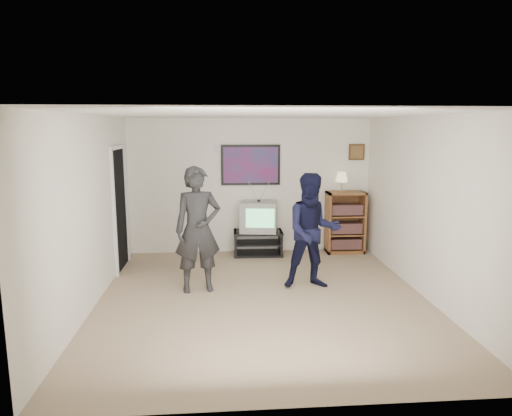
{
  "coord_description": "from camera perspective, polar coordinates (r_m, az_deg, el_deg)",
  "views": [
    {
      "loc": [
        -0.57,
        -5.96,
        2.34
      ],
      "look_at": [
        -0.04,
        0.72,
        1.15
      ],
      "focal_mm": 32.0,
      "sensor_mm": 36.0,
      "label": 1
    }
  ],
  "objects": [
    {
      "name": "crt_television",
      "position": [
        8.38,
        0.35,
        -1.05
      ],
      "size": [
        0.73,
        0.65,
        0.55
      ],
      "primitive_type": null,
      "rotation": [
        0.0,
        0.0,
        -0.16
      ],
      "color": "#969792",
      "rests_on": "media_stand"
    },
    {
      "name": "doorway",
      "position": [
        7.86,
        -16.71,
        -0.18
      ],
      "size": [
        0.03,
        0.85,
        2.0
      ],
      "primitive_type": "cube",
      "color": "black",
      "rests_on": "room_shell"
    },
    {
      "name": "controller_left",
      "position": [
        6.68,
        -7.75,
        0.97
      ],
      "size": [
        0.06,
        0.13,
        0.04
      ],
      "primitive_type": "cube",
      "rotation": [
        0.0,
        0.0,
        0.19
      ],
      "color": "white",
      "rests_on": "person_tall"
    },
    {
      "name": "air_vent",
      "position": [
        8.45,
        -4.44,
        7.39
      ],
      "size": [
        0.28,
        0.02,
        0.14
      ],
      "primitive_type": "cube",
      "color": "white",
      "rests_on": "room_shell"
    },
    {
      "name": "small_picture",
      "position": [
        8.83,
        12.47,
        6.85
      ],
      "size": [
        0.3,
        0.03,
        0.3
      ],
      "primitive_type": "cube",
      "color": "#463116",
      "rests_on": "room_shell"
    },
    {
      "name": "person_tall",
      "position": [
        6.55,
        -7.28,
        -2.7
      ],
      "size": [
        0.73,
        0.54,
        1.81
      ],
      "primitive_type": "imported",
      "rotation": [
        0.0,
        0.0,
        0.18
      ],
      "color": "black",
      "rests_on": "room_shell"
    },
    {
      "name": "person_short",
      "position": [
        6.69,
        7.09,
        -2.9
      ],
      "size": [
        0.83,
        0.65,
        1.7
      ],
      "primitive_type": "imported",
      "rotation": [
        0.0,
        0.0,
        0.01
      ],
      "color": "black",
      "rests_on": "room_shell"
    },
    {
      "name": "room_shell",
      "position": [
        6.42,
        0.61,
        0.3
      ],
      "size": [
        4.51,
        5.0,
        2.51
      ],
      "color": "#94785E",
      "rests_on": "ground"
    },
    {
      "name": "table_lamp",
      "position": [
        8.59,
        10.64,
        3.21
      ],
      "size": [
        0.23,
        0.23,
        0.37
      ],
      "primitive_type": null,
      "color": "beige",
      "rests_on": "bookshelf"
    },
    {
      "name": "controller_right",
      "position": [
        6.86,
        6.34,
        -0.44
      ],
      "size": [
        0.08,
        0.12,
        0.03
      ],
      "primitive_type": "cube",
      "rotation": [
        0.0,
        0.0,
        0.4
      ],
      "color": "white",
      "rests_on": "person_short"
    },
    {
      "name": "bookshelf",
      "position": [
        8.74,
        11.08,
        -1.76
      ],
      "size": [
        0.7,
        0.4,
        1.15
      ],
      "primitive_type": null,
      "color": "brown",
      "rests_on": "room_shell"
    },
    {
      "name": "poster",
      "position": [
        8.48,
        -0.67,
        5.4
      ],
      "size": [
        1.1,
        0.03,
        0.75
      ],
      "primitive_type": "cube",
      "color": "black",
      "rests_on": "room_shell"
    },
    {
      "name": "media_stand",
      "position": [
        8.48,
        0.25,
        -4.37
      ],
      "size": [
        0.91,
        0.52,
        0.45
      ],
      "rotation": [
        0.0,
        0.0,
        -0.02
      ],
      "color": "black",
      "rests_on": "room_shell"
    }
  ]
}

